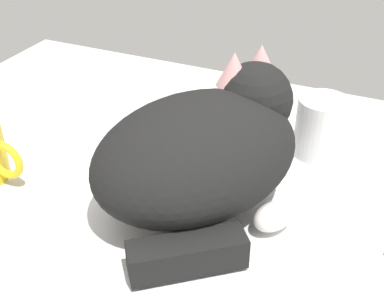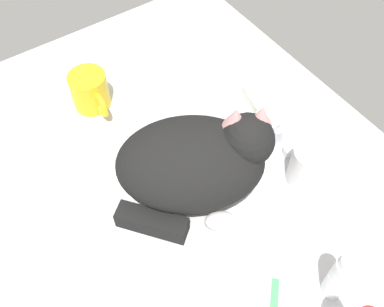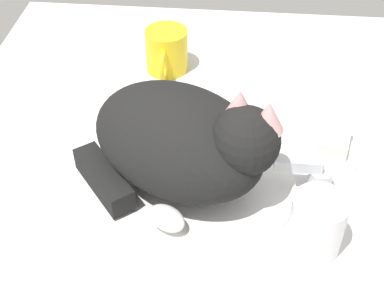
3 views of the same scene
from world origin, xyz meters
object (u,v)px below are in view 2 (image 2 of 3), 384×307
Objects in this scene: faucet at (272,133)px; soap_bar at (259,98)px; rinse_cup at (309,166)px; toothpaste_bottle at (340,277)px; coffee_mug at (90,91)px; cat at (198,161)px.

faucet is 9.79cm from soap_bar.
faucet is at bearing 176.46° from rinse_cup.
soap_bar is at bearing 167.07° from rinse_cup.
toothpaste_bottle is (18.91, -11.40, 1.16)cm from rinse_cup.
rinse_cup is (40.98, 25.21, 0.29)cm from coffee_mug.
faucet is at bearing 40.82° from coffee_mug.
coffee_mug is (-30.64, -6.81, -4.42)cm from cat.
toothpaste_bottle is (29.25, 7.00, -2.98)cm from cat.
soap_bar is at bearing 156.49° from faucet.
cat is (0.66, -19.08, 6.12)cm from faucet.
toothpaste_bottle is (29.91, -12.08, 3.15)cm from faucet.
rinse_cup is 22.11cm from toothpaste_bottle.
toothpaste_bottle reaches higher than soap_bar.
rinse_cup is at bearing 31.60° from coffee_mug.
cat is 4.63× the size of soap_bar.
cat is at bearing -166.53° from toothpaste_bottle.
faucet reaches higher than soap_bar.
rinse_cup is at bearing 148.93° from toothpaste_bottle.
cat reaches higher than faucet.
toothpaste_bottle reaches higher than rinse_cup.
rinse_cup is 20.60cm from soap_bar.
rinse_cup reaches higher than coffee_mug.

